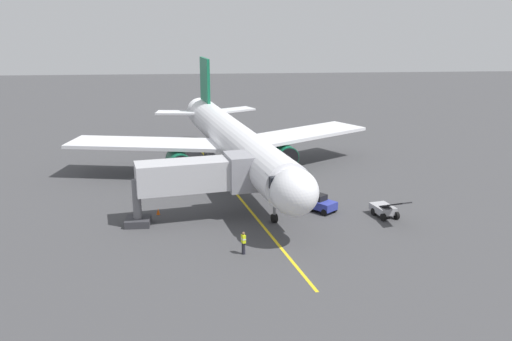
% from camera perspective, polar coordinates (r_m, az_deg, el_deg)
% --- Properties ---
extents(ground_plane, '(220.00, 220.00, 0.00)m').
position_cam_1_polar(ground_plane, '(59.14, -1.34, -0.71)').
color(ground_plane, '#424244').
extents(apron_lead_in_line, '(8.11, 39.26, 0.01)m').
position_cam_1_polar(apron_lead_in_line, '(53.15, -1.86, -2.61)').
color(apron_lead_in_line, yellow).
rests_on(apron_lead_in_line, ground).
extents(airplane, '(34.13, 40.11, 11.50)m').
position_cam_1_polar(airplane, '(58.14, -2.28, 3.07)').
color(airplane, white).
rests_on(airplane, ground).
extents(jet_bridge, '(11.51, 4.89, 5.40)m').
position_cam_1_polar(jet_bridge, '(46.41, -5.34, -0.55)').
color(jet_bridge, '#B7B7BC').
rests_on(jet_bridge, ground).
extents(ground_crew_marshaller, '(0.37, 0.46, 1.71)m').
position_cam_1_polar(ground_crew_marshaller, '(40.24, -1.30, -7.43)').
color(ground_crew_marshaller, '#23232D').
rests_on(ground_crew_marshaller, ground).
extents(belt_loader_near_nose, '(2.29, 4.73, 2.32)m').
position_cam_1_polar(belt_loader_near_nose, '(48.75, 13.12, -3.86)').
color(belt_loader_near_nose, '#9E9EA3').
rests_on(belt_loader_near_nose, ground).
extents(tug_portside, '(2.62, 2.73, 1.50)m').
position_cam_1_polar(tug_portside, '(49.06, 6.80, -3.44)').
color(tug_portside, '#2D3899').
rests_on(tug_portside, ground).
extents(safety_cone_nose_left, '(0.32, 0.32, 0.55)m').
position_cam_1_polar(safety_cone_nose_left, '(52.12, 5.44, -2.74)').
color(safety_cone_nose_left, '#F2590F').
rests_on(safety_cone_nose_left, ground).
extents(safety_cone_nose_right, '(0.32, 0.32, 0.55)m').
position_cam_1_polar(safety_cone_nose_right, '(48.89, -10.03, -4.18)').
color(safety_cone_nose_right, '#F2590F').
rests_on(safety_cone_nose_right, ground).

